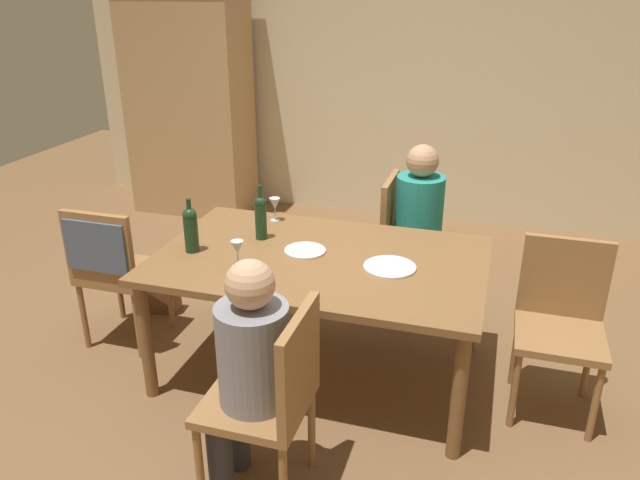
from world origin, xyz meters
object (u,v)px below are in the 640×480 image
(chair_left_end, at_px, (109,260))
(person_woman_host, at_px, (423,217))
(chair_right_end, at_px, (561,315))
(dinner_plate_host, at_px, (305,251))
(wine_bottle_dark_red, at_px, (191,228))
(dinner_plate_guest_left, at_px, (390,267))
(person_man_bearded, at_px, (248,364))
(wine_glass_near_left, at_px, (275,205))
(handbag, at_px, (159,296))
(wine_glass_centre, at_px, (237,248))
(chair_far_right, at_px, (405,234))
(wine_bottle_tall_green, at_px, (261,216))
(chair_near, at_px, (274,392))
(armoire_cabinet, at_px, (189,98))
(dining_table, at_px, (320,269))

(chair_left_end, bearing_deg, person_woman_host, 32.14)
(chair_right_end, height_order, dinner_plate_host, chair_right_end)
(wine_bottle_dark_red, xyz_separation_m, dinner_plate_guest_left, (1.10, 0.10, -0.13))
(person_man_bearded, relative_size, wine_glass_near_left, 7.60)
(wine_bottle_dark_red, xyz_separation_m, handbag, (-0.57, 0.48, -0.76))
(person_woman_host, distance_m, wine_glass_near_left, 1.01)
(wine_glass_centre, bearing_deg, chair_right_end, 11.47)
(wine_glass_near_left, relative_size, dinner_plate_guest_left, 0.54)
(person_woman_host, bearing_deg, wine_glass_centre, -33.95)
(chair_far_right, xyz_separation_m, wine_bottle_tall_green, (-0.72, -0.80, 0.34))
(chair_near, distance_m, dinner_plate_host, 1.02)
(wine_bottle_dark_red, xyz_separation_m, dinner_plate_host, (0.60, 0.17, -0.13))
(armoire_cabinet, xyz_separation_m, chair_right_end, (3.27, -2.23, -0.56))
(dinner_plate_host, bearing_deg, armoire_cabinet, 129.77)
(wine_bottle_tall_green, relative_size, wine_glass_near_left, 2.18)
(chair_left_end, xyz_separation_m, handbag, (0.00, 0.47, -0.48))
(armoire_cabinet, bearing_deg, wine_glass_near_left, -50.12)
(chair_near, distance_m, chair_right_end, 1.57)
(wine_glass_centre, bearing_deg, dinner_plate_host, 46.08)
(dinner_plate_host, xyz_separation_m, handbag, (-1.18, 0.31, -0.63))
(armoire_cabinet, bearing_deg, dinner_plate_guest_left, -44.53)
(chair_right_end, bearing_deg, chair_far_right, -41.85)
(wine_glass_centre, bearing_deg, wine_bottle_tall_green, 94.06)
(wine_glass_near_left, bearing_deg, chair_near, -69.62)
(wine_bottle_dark_red, relative_size, handbag, 1.10)
(chair_right_end, relative_size, wine_glass_near_left, 6.17)
(chair_far_right, xyz_separation_m, dinner_plate_guest_left, (0.08, -0.98, 0.21))
(chair_far_right, xyz_separation_m, dinner_plate_host, (-0.41, -0.91, 0.21))
(armoire_cabinet, relative_size, dining_table, 1.22)
(dining_table, xyz_separation_m, person_man_bearded, (-0.03, -0.95, -0.01))
(chair_right_end, xyz_separation_m, dinner_plate_host, (-1.37, -0.05, 0.21))
(dining_table, distance_m, chair_right_end, 1.28)
(armoire_cabinet, distance_m, handbag, 2.32)
(dining_table, bearing_deg, wine_glass_centre, -146.57)
(wine_glass_near_left, bearing_deg, dining_table, -45.85)
(chair_near, height_order, person_man_bearded, person_man_bearded)
(person_woman_host, height_order, person_man_bearded, person_woman_host)
(person_man_bearded, relative_size, dinner_plate_host, 4.88)
(dining_table, height_order, dinner_plate_host, dinner_plate_host)
(dinner_plate_guest_left, bearing_deg, chair_left_end, -176.85)
(wine_bottle_dark_red, bearing_deg, chair_far_right, 46.66)
(handbag, bearing_deg, chair_near, -43.59)
(chair_near, distance_m, wine_bottle_dark_red, 1.18)
(chair_left_end, bearing_deg, dinner_plate_guest_left, 3.15)
(wine_glass_near_left, bearing_deg, wine_bottle_dark_red, -115.58)
(wine_glass_centre, distance_m, dinner_plate_guest_left, 0.80)
(chair_near, bearing_deg, person_man_bearded, 90.00)
(chair_right_end, distance_m, wine_glass_near_left, 1.77)
(chair_far_right, height_order, wine_glass_near_left, chair_far_right)
(armoire_cabinet, height_order, chair_left_end, armoire_cabinet)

